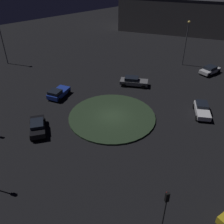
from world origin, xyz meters
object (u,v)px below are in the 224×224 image
car_blue (58,93)px  car_silver (210,70)px  car_black (38,126)px  car_white (202,109)px  traffic_light_southeast (166,203)px  store_building (191,15)px  streetlamp_north (187,38)px  car_grey (133,81)px  streetlamp_west (0,31)px

car_blue → car_silver: 27.34m
car_black → car_silver: 31.90m
car_white → car_silver: 14.26m
traffic_light_southeast → store_building: bearing=-30.9°
car_blue → streetlamp_north: size_ratio=0.51×
car_grey → streetlamp_north: streetlamp_north is taller
car_blue → traffic_light_southeast: size_ratio=1.02×
car_white → car_grey: (-12.08, -1.57, 0.07)m
car_white → car_grey: car_grey is taller
streetlamp_west → streetlamp_north: bearing=50.3°
store_building → car_grey: bearing=79.9°
car_blue → store_building: bearing=-15.8°
car_white → traffic_light_southeast: 18.61m
streetlamp_west → car_blue: bearing=4.5°
car_white → store_building: store_building is taller
car_grey → streetlamp_west: bearing=169.1°
store_building → car_silver: bearing=101.5°
car_grey → streetlamp_north: 14.29m
streetlamp_north → store_building: size_ratio=0.22×
car_white → car_black: size_ratio=0.95×
car_blue → car_black: (6.08, -6.09, 0.04)m
car_white → traffic_light_southeast: size_ratio=1.03×
traffic_light_southeast → car_grey: bearing=-13.3°
car_silver → traffic_light_southeast: 32.79m
car_white → car_black: 21.83m
car_black → traffic_light_southeast: bearing=-148.6°
streetlamp_north → store_building: store_building is taller
car_silver → car_blue: bearing=161.5°
car_grey → car_black: bearing=-125.2°
car_blue → store_building: 46.76m
car_white → car_black: (-10.34, -19.22, 0.06)m
car_black → streetlamp_north: (-2.26, 31.20, 4.53)m
car_white → streetlamp_north: 17.98m
car_silver → store_building: store_building is taller
streetlamp_north → car_grey: bearing=-87.8°
car_blue → traffic_light_southeast: 24.55m
streetlamp_west → store_building: bearing=80.2°
car_grey → traffic_light_southeast: (19.84, -15.19, 2.18)m
car_black → store_building: size_ratio=0.12×
car_silver → traffic_light_southeast: (14.64, -29.25, 2.23)m
car_white → store_building: (-26.51, 32.38, 3.68)m
car_grey → store_building: 37.06m
car_grey → streetlamp_west: size_ratio=0.50×
car_blue → traffic_light_southeast: traffic_light_southeast is taller
car_silver → car_white: bearing=-149.2°
car_grey → car_silver: bearing=28.9°
car_blue → streetlamp_west: 19.07m
streetlamp_north → streetlamp_west: streetlamp_west is taller
car_silver → streetlamp_west: 39.13m
car_white → streetlamp_north: bearing=-175.9°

